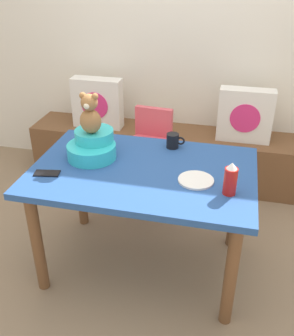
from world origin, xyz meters
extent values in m
plane|color=#8C7256|center=(0.00, 0.00, 0.00)|extent=(8.00, 8.00, 0.00)
cube|color=silver|center=(0.00, 1.45, 1.30)|extent=(4.40, 0.10, 2.60)
cube|color=brown|center=(0.00, 1.18, 0.23)|extent=(2.60, 0.44, 0.46)
cube|color=white|center=(-0.70, 1.16, 0.68)|extent=(0.44, 0.14, 0.44)
cylinder|color=#E02D72|center=(-0.70, 1.09, 0.68)|extent=(0.24, 0.01, 0.24)
cube|color=white|center=(0.58, 1.16, 0.68)|extent=(0.44, 0.14, 0.44)
cylinder|color=#E02D72|center=(0.58, 1.09, 0.68)|extent=(0.24, 0.01, 0.24)
cube|color=#89BC6A|center=(-0.15, 1.18, 0.49)|extent=(0.20, 0.14, 0.06)
cube|color=#264C8C|center=(0.00, 0.00, 0.72)|extent=(1.31, 0.87, 0.04)
cylinder|color=brown|center=(-0.56, -0.34, 0.35)|extent=(0.07, 0.07, 0.70)
cylinder|color=brown|center=(0.56, -0.34, 0.35)|extent=(0.07, 0.07, 0.70)
cylinder|color=brown|center=(-0.56, 0.34, 0.35)|extent=(0.07, 0.07, 0.70)
cylinder|color=brown|center=(0.56, 0.34, 0.35)|extent=(0.07, 0.07, 0.70)
cylinder|color=#D84C59|center=(-0.14, 0.73, 0.51)|extent=(0.34, 0.34, 0.10)
cube|color=#D84C59|center=(-0.13, 0.87, 0.67)|extent=(0.30, 0.08, 0.24)
cube|color=white|center=(-0.16, 0.55, 0.58)|extent=(0.32, 0.23, 0.02)
cylinder|color=silver|center=(-0.28, 0.59, 0.23)|extent=(0.03, 0.03, 0.46)
cylinder|color=silver|center=(0.00, 0.59, 0.23)|extent=(0.03, 0.03, 0.46)
cylinder|color=silver|center=(-0.28, 0.87, 0.23)|extent=(0.03, 0.03, 0.46)
cylinder|color=silver|center=(0.00, 0.87, 0.23)|extent=(0.03, 0.03, 0.46)
cylinder|color=#2DBFC8|center=(-0.34, 0.06, 0.79)|extent=(0.30, 0.30, 0.09)
cylinder|color=#2DBFC8|center=(-0.34, 0.12, 0.86)|extent=(0.24, 0.24, 0.07)
ellipsoid|color=#9F6B3C|center=(-0.34, 0.08, 0.97)|extent=(0.13, 0.11, 0.15)
sphere|color=#9F6B3C|center=(-0.34, 0.08, 1.09)|extent=(0.10, 0.10, 0.10)
sphere|color=beige|center=(-0.34, 0.04, 1.08)|extent=(0.04, 0.04, 0.04)
sphere|color=#9F6B3C|center=(-0.38, 0.08, 1.13)|extent=(0.04, 0.04, 0.04)
sphere|color=#9F6B3C|center=(-0.30, 0.08, 1.13)|extent=(0.04, 0.04, 0.04)
cylinder|color=red|center=(0.50, -0.15, 0.81)|extent=(0.07, 0.07, 0.15)
cone|color=white|center=(0.50, -0.15, 0.91)|extent=(0.06, 0.06, 0.03)
cylinder|color=black|center=(0.12, 0.32, 0.79)|extent=(0.08, 0.08, 0.09)
torus|color=black|center=(0.17, 0.32, 0.79)|extent=(0.06, 0.01, 0.06)
cylinder|color=white|center=(0.32, -0.07, 0.75)|extent=(0.20, 0.20, 0.01)
cube|color=black|center=(-0.52, -0.19, 0.74)|extent=(0.15, 0.09, 0.01)
camera|label=1|loc=(0.48, -1.93, 1.86)|focal=41.50mm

